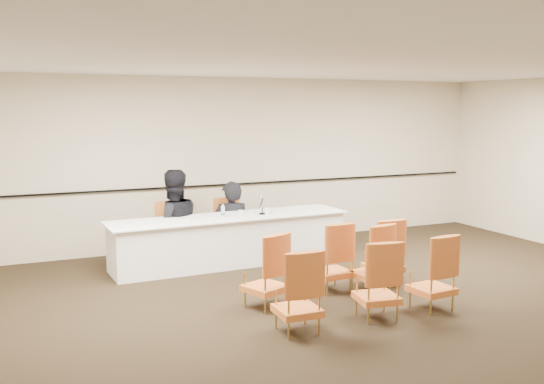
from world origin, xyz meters
The scene contains 21 objects.
floor centered at (0.00, 0.00, 0.00)m, with size 10.00×10.00×0.00m, color black.
ceiling centered at (0.00, 0.00, 3.00)m, with size 10.00×10.00×0.00m, color silver.
wall_back centered at (0.00, 4.00, 1.50)m, with size 10.00×0.04×3.00m, color beige.
wall_rail centered at (0.00, 3.96, 1.10)m, with size 9.80×0.04×0.03m, color black.
panel_table centered at (-0.73, 2.64, 0.38)m, with size 3.84×0.89×0.77m, color white, non-canonical shape.
panelist_main centered at (-0.50, 3.22, 0.34)m, with size 0.66×0.44×1.82m, color black.
panelist_main_chair centered at (-0.50, 3.22, 0.47)m, with size 0.50×0.50×0.95m, color orange, non-canonical shape.
panelist_second centered at (-1.51, 3.19, 0.53)m, with size 0.93×0.73×1.92m, color black.
panelist_second_chair centered at (-1.51, 3.19, 0.47)m, with size 0.50×0.50×0.95m, color orange, non-canonical shape.
papers centered at (-0.15, 2.67, 0.77)m, with size 0.30×0.22×0.00m, color silver.
microphone centered at (-0.19, 2.59, 0.92)m, with size 0.11×0.21×0.30m, color black, non-canonical shape.
water_bottle centered at (-0.87, 2.58, 0.87)m, with size 0.06×0.06×0.21m, color #198A7E, non-canonical shape.
drinking_glass centered at (-0.58, 2.58, 0.82)m, with size 0.06×0.06×0.10m, color white.
coffee_cup centered at (-0.14, 2.53, 0.83)m, with size 0.08×0.08×0.12m, color white.
aud_chair_front_left centered at (-1.07, 0.46, 0.47)m, with size 0.50×0.50×0.95m, color orange, non-canonical shape.
aud_chair_front_mid centered at (0.03, 0.74, 0.47)m, with size 0.50×0.50×0.95m, color orange, non-canonical shape.
aud_chair_front_right centered at (0.83, 0.70, 0.47)m, with size 0.50×0.50×0.95m, color orange, non-canonical shape.
aud_chair_back_left centered at (-1.08, -0.45, 0.47)m, with size 0.50×0.50×0.95m, color orange, non-canonical shape.
aud_chair_back_mid centered at (-0.03, -0.43, 0.47)m, with size 0.50×0.50×0.95m, color orange, non-canonical shape.
aud_chair_back_right centered at (0.77, -0.43, 0.47)m, with size 0.50×0.50×0.95m, color orange, non-canonical shape.
aud_chair_extra centered at (0.47, 0.45, 0.47)m, with size 0.50×0.50×0.95m, color orange, non-canonical shape.
Camera 1 is at (-3.96, -6.20, 2.46)m, focal length 40.00 mm.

